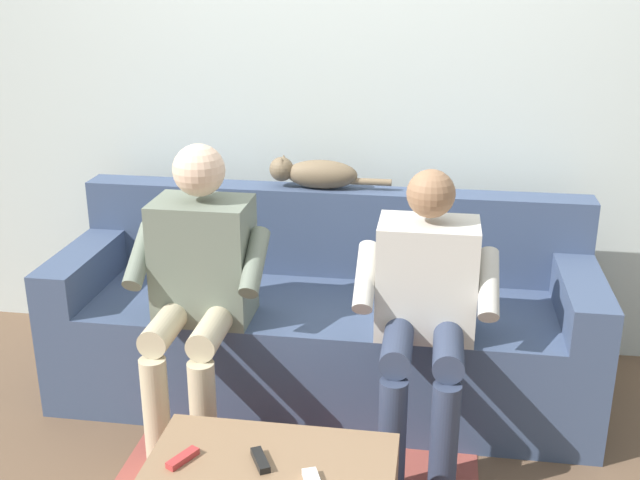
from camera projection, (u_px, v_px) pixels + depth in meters
back_wall at (342, 87)px, 3.57m from camera, size 5.06×0.06×2.51m
couch at (324, 326)px, 3.38m from camera, size 2.26×0.76×0.85m
person_left_seated at (425, 300)px, 2.86m from camera, size 0.52×0.57×1.10m
person_right_seated at (199, 275)px, 2.99m from camera, size 0.53×0.56×1.16m
cat_on_backrest at (315, 173)px, 3.43m from camera, size 0.54×0.13×0.14m
remote_black at (260, 460)px, 2.34m from camera, size 0.08×0.12×0.02m
remote_red at (183, 458)px, 2.35m from camera, size 0.08×0.12×0.02m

